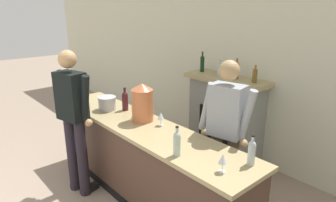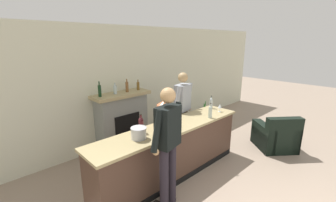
# 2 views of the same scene
# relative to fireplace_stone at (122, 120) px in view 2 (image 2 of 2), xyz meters

# --- Properties ---
(wall_back_panel) EXTENTS (12.00, 0.07, 2.75)m
(wall_back_panel) POSITION_rel_fireplace_stone_xyz_m (-0.19, 0.26, 0.71)
(wall_back_panel) COLOR beige
(wall_back_panel) RESTS_ON ground_plane
(bar_counter) EXTENTS (3.14, 0.65, 0.97)m
(bar_counter) POSITION_rel_fireplace_stone_xyz_m (0.01, -1.60, -0.17)
(bar_counter) COLOR #4B3428
(bar_counter) RESTS_ON ground_plane
(fireplace_stone) EXTENTS (1.29, 0.52, 1.62)m
(fireplace_stone) POSITION_rel_fireplace_stone_xyz_m (0.00, 0.00, 0.00)
(fireplace_stone) COLOR gray
(fireplace_stone) RESTS_ON ground_plane
(armchair_black) EXTENTS (1.09, 1.10, 0.83)m
(armchair_black) POSITION_rel_fireplace_stone_xyz_m (2.47, -2.50, -0.38)
(armchair_black) COLOR black
(armchair_black) RESTS_ON ground_plane
(potted_plant_corner) EXTENTS (0.34, 0.34, 0.69)m
(potted_plant_corner) POSITION_rel_fireplace_stone_xyz_m (2.74, -0.37, -0.36)
(potted_plant_corner) COLOR #524249
(potted_plant_corner) RESTS_ON ground_plane
(person_customer) EXTENTS (0.65, 0.37, 1.83)m
(person_customer) POSITION_rel_fireplace_stone_xyz_m (-0.60, -2.15, 0.36)
(person_customer) COLOR #251F28
(person_customer) RESTS_ON ground_plane
(person_bartender) EXTENTS (0.65, 0.36, 1.78)m
(person_bartender) POSITION_rel_fireplace_stone_xyz_m (0.85, -1.08, 0.33)
(person_bartender) COLOR brown
(person_bartender) RESTS_ON ground_plane
(copper_dispenser) EXTENTS (0.26, 0.30, 0.46)m
(copper_dispenser) POSITION_rel_fireplace_stone_xyz_m (-0.08, -1.50, 0.54)
(copper_dispenser) COLOR #BF673E
(copper_dispenser) RESTS_ON bar_counter
(ice_bucket_steel) EXTENTS (0.24, 0.24, 0.18)m
(ice_bucket_steel) POSITION_rel_fireplace_stone_xyz_m (-0.71, -1.62, 0.40)
(ice_bucket_steel) COLOR silver
(ice_bucket_steel) RESTS_ON bar_counter
(wine_bottle_chardonnay_pale) EXTENTS (0.07, 0.07, 0.28)m
(wine_bottle_chardonnay_pale) POSITION_rel_fireplace_stone_xyz_m (1.40, -1.43, 0.43)
(wine_bottle_chardonnay_pale) COLOR #A7B5B8
(wine_bottle_chardonnay_pale) RESTS_ON bar_counter
(wine_bottle_riesling_slim) EXTENTS (0.07, 0.07, 0.29)m
(wine_bottle_riesling_slim) POSITION_rel_fireplace_stone_xyz_m (0.85, -1.80, 0.44)
(wine_bottle_riesling_slim) COLOR #A8BAAE
(wine_bottle_riesling_slim) RESTS_ON bar_counter
(wine_bottle_burgundy_dark) EXTENTS (0.08, 0.08, 0.31)m
(wine_bottle_burgundy_dark) POSITION_rel_fireplace_stone_xyz_m (-0.54, -1.45, 0.45)
(wine_bottle_burgundy_dark) COLOR #4C1A20
(wine_bottle_burgundy_dark) RESTS_ON bar_counter
(wine_glass_front_left) EXTENTS (0.08, 0.08, 0.17)m
(wine_glass_front_left) POSITION_rel_fireplace_stone_xyz_m (0.19, -1.44, 0.42)
(wine_glass_front_left) COLOR silver
(wine_glass_front_left) RESTS_ON bar_counter
(wine_glass_front_right) EXTENTS (0.08, 0.08, 0.17)m
(wine_glass_front_right) POSITION_rel_fireplace_stone_xyz_m (1.31, -1.71, 0.43)
(wine_glass_front_right) COLOR silver
(wine_glass_front_right) RESTS_ON bar_counter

